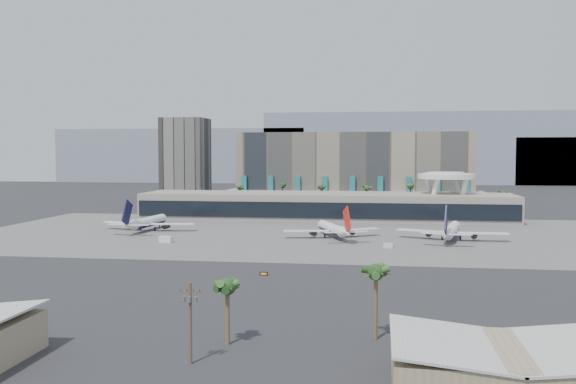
# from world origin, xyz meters

# --- Properties ---
(ground) EXTENTS (900.00, 900.00, 0.00)m
(ground) POSITION_xyz_m (0.00, 0.00, 0.00)
(ground) COLOR #232326
(ground) RESTS_ON ground
(apron_pad) EXTENTS (260.00, 130.00, 0.06)m
(apron_pad) POSITION_xyz_m (0.00, 55.00, 0.03)
(apron_pad) COLOR #5B5B59
(apron_pad) RESTS_ON ground
(mountain_ridge) EXTENTS (680.00, 60.00, 70.00)m
(mountain_ridge) POSITION_xyz_m (27.88, 470.00, 29.89)
(mountain_ridge) COLOR gray
(mountain_ridge) RESTS_ON ground
(hotel) EXTENTS (140.00, 30.00, 42.00)m
(hotel) POSITION_xyz_m (10.00, 174.41, 16.81)
(hotel) COLOR gray
(hotel) RESTS_ON ground
(office_tower) EXTENTS (30.00, 30.00, 52.00)m
(office_tower) POSITION_xyz_m (-95.00, 200.00, 22.94)
(office_tower) COLOR black
(office_tower) RESTS_ON ground
(terminal) EXTENTS (170.00, 32.50, 14.50)m
(terminal) POSITION_xyz_m (0.00, 109.84, 6.52)
(terminal) COLOR #A49D90
(terminal) RESTS_ON ground
(saucer_structure) EXTENTS (26.00, 26.00, 21.89)m
(saucer_structure) POSITION_xyz_m (55.00, 116.00, 18.45)
(saucer_structure) COLOR white
(saucer_structure) RESTS_ON ground
(palm_row) EXTENTS (157.80, 2.80, 13.10)m
(palm_row) POSITION_xyz_m (7.00, 145.00, 10.50)
(palm_row) COLOR brown
(palm_row) RESTS_ON ground
(hangar_right) EXTENTS (30.55, 20.60, 6.89)m
(hangar_right) POSITION_xyz_m (42.00, -100.00, 2.95)
(hangar_right) COLOR #9C8968
(hangar_right) RESTS_ON ground
(utility_pole) EXTENTS (3.20, 0.85, 12.00)m
(utility_pole) POSITION_xyz_m (-2.00, -96.09, 7.14)
(utility_pole) COLOR #4C3826
(utility_pole) RESTS_ON ground
(airliner_left) EXTENTS (38.42, 39.66, 13.69)m
(airliner_left) POSITION_xyz_m (-65.91, 55.56, 3.45)
(airliner_left) COLOR white
(airliner_left) RESTS_ON ground
(airliner_centre) EXTENTS (34.59, 35.70, 12.97)m
(airliner_centre) POSITION_xyz_m (8.34, 45.25, 3.27)
(airliner_centre) COLOR white
(airliner_centre) RESTS_ON ground
(airliner_right) EXTENTS (38.40, 39.91, 13.93)m
(airliner_right) POSITION_xyz_m (49.81, 44.23, 3.51)
(airliner_right) COLOR white
(airliner_right) RESTS_ON ground
(service_vehicle_a) EXTENTS (4.90, 3.00, 2.24)m
(service_vehicle_a) POSITION_xyz_m (-47.36, 24.47, 1.12)
(service_vehicle_a) COLOR silver
(service_vehicle_a) RESTS_ON ground
(service_vehicle_b) EXTENTS (3.54, 2.76, 1.60)m
(service_vehicle_b) POSITION_xyz_m (28.02, 22.88, 0.80)
(service_vehicle_b) COLOR silver
(service_vehicle_b) RESTS_ON ground
(taxiway_sign) EXTENTS (2.05, 0.36, 0.93)m
(taxiway_sign) POSITION_xyz_m (-3.63, -28.32, 0.46)
(taxiway_sign) COLOR black
(taxiway_sign) RESTS_ON ground
(near_palm_a) EXTENTS (6.00, 6.00, 10.81)m
(near_palm_a) POSITION_xyz_m (1.09, -85.98, 7.99)
(near_palm_a) COLOR brown
(near_palm_a) RESTS_ON ground
(near_palm_b) EXTENTS (6.00, 6.00, 12.64)m
(near_palm_b) POSITION_xyz_m (24.61, -79.81, 9.79)
(near_palm_b) COLOR brown
(near_palm_b) RESTS_ON ground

